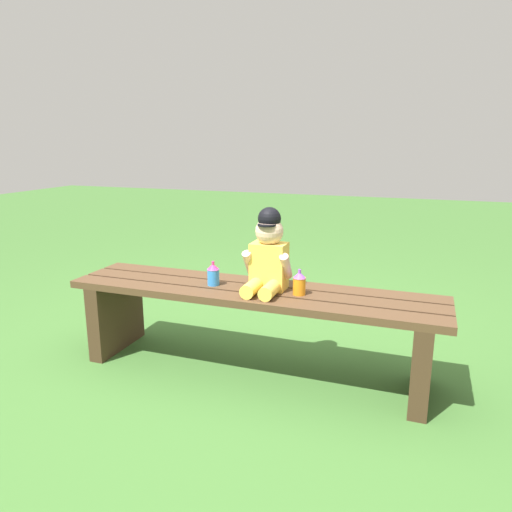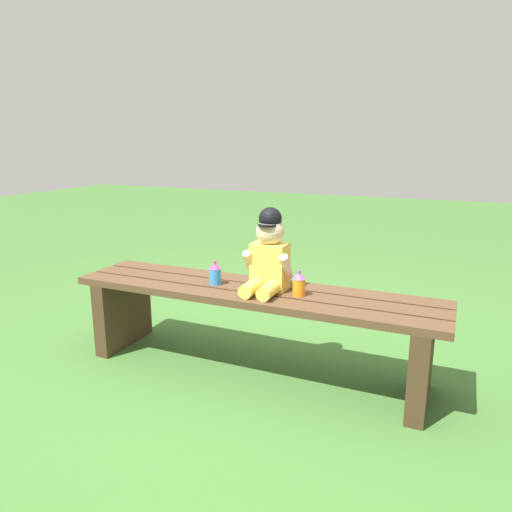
{
  "view_description": "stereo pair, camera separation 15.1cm",
  "coord_description": "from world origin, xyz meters",
  "px_view_note": "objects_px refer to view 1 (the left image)",
  "views": [
    {
      "loc": [
        0.78,
        -2.1,
        1.16
      ],
      "look_at": [
        0.04,
        -0.05,
        0.62
      ],
      "focal_mm": 33.29,
      "sensor_mm": 36.0,
      "label": 1
    },
    {
      "loc": [
        0.92,
        -2.04,
        1.16
      ],
      "look_at": [
        0.04,
        -0.05,
        0.62
      ],
      "focal_mm": 33.29,
      "sensor_mm": 36.0,
      "label": 2
    }
  ],
  "objects_px": {
    "child_figure": "(268,255)",
    "sippy_cup_left": "(213,274)",
    "sippy_cup_right": "(299,283)",
    "park_bench": "(252,313)"
  },
  "relations": [
    {
      "from": "child_figure",
      "to": "park_bench",
      "type": "bearing_deg",
      "value": -173.48
    },
    {
      "from": "sippy_cup_left",
      "to": "sippy_cup_right",
      "type": "height_order",
      "value": "same"
    },
    {
      "from": "child_figure",
      "to": "sippy_cup_right",
      "type": "xyz_separation_m",
      "value": [
        0.16,
        -0.02,
        -0.12
      ]
    },
    {
      "from": "child_figure",
      "to": "sippy_cup_left",
      "type": "distance_m",
      "value": 0.31
    },
    {
      "from": "sippy_cup_right",
      "to": "park_bench",
      "type": "bearing_deg",
      "value": 176.92
    },
    {
      "from": "park_bench",
      "to": "sippy_cup_right",
      "type": "distance_m",
      "value": 0.31
    },
    {
      "from": "park_bench",
      "to": "child_figure",
      "type": "relative_size",
      "value": 4.62
    },
    {
      "from": "park_bench",
      "to": "sippy_cup_left",
      "type": "xyz_separation_m",
      "value": [
        -0.2,
        -0.01,
        0.19
      ]
    },
    {
      "from": "sippy_cup_left",
      "to": "child_figure",
      "type": "bearing_deg",
      "value": 4.52
    },
    {
      "from": "sippy_cup_left",
      "to": "sippy_cup_right",
      "type": "relative_size",
      "value": 1.0
    }
  ]
}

